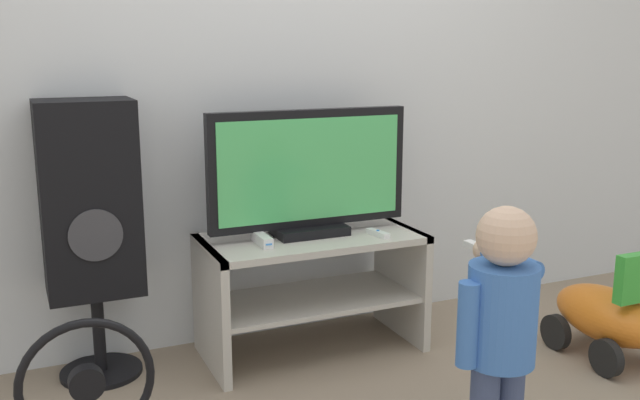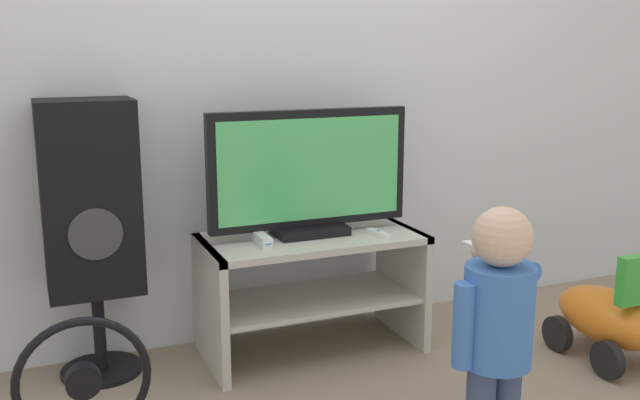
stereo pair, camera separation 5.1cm
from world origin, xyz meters
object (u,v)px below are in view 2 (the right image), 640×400
object	(u,v)px
television	(309,174)
child	(496,316)
speaker_tower	(91,204)
ride_on_toy	(611,317)
game_console	(261,239)
remote_primary	(378,233)

from	to	relation	value
television	child	size ratio (longest dim) A/B	1.04
child	speaker_tower	xyz separation A→B (m)	(-1.10, 1.19, 0.21)
speaker_tower	ride_on_toy	distance (m)	2.25
television	game_console	world-z (taller)	television
game_console	speaker_tower	xyz separation A→B (m)	(-0.66, 0.17, 0.17)
remote_primary	child	xyz separation A→B (m)	(-0.06, -0.93, -0.03)
remote_primary	ride_on_toy	world-z (taller)	remote_primary
game_console	child	size ratio (longest dim) A/B	0.21
child	ride_on_toy	size ratio (longest dim) A/B	1.59
speaker_tower	television	bearing A→B (deg)	-6.83
television	child	world-z (taller)	television
television	speaker_tower	size ratio (longest dim) A/B	0.79
child	speaker_tower	bearing A→B (deg)	132.91
game_console	child	bearing A→B (deg)	-66.36
child	ride_on_toy	xyz separation A→B (m)	(0.96, 0.46, -0.32)
game_console	remote_primary	xyz separation A→B (m)	(0.51, -0.08, -0.01)
remote_primary	child	bearing A→B (deg)	-93.97
television	ride_on_toy	size ratio (longest dim) A/B	1.66
television	remote_primary	distance (m)	0.40
television	game_console	xyz separation A→B (m)	(-0.24, -0.06, -0.25)
child	speaker_tower	size ratio (longest dim) A/B	0.76
game_console	speaker_tower	world-z (taller)	speaker_tower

